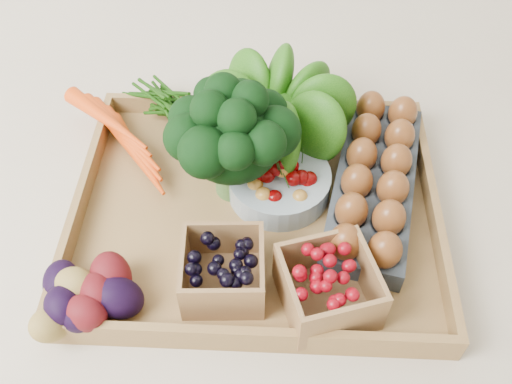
{
  "coord_description": "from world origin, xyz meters",
  "views": [
    {
      "loc": [
        0.02,
        -0.54,
        0.71
      ],
      "look_at": [
        0.0,
        0.0,
        0.06
      ],
      "focal_mm": 40.0,
      "sensor_mm": 36.0,
      "label": 1
    }
  ],
  "objects_px": {
    "tray": "(256,213)",
    "broccoli": "(232,157)",
    "egg_carton": "(373,186)",
    "cherry_bowl": "(279,183)"
  },
  "relations": [
    {
      "from": "tray",
      "to": "egg_carton",
      "type": "distance_m",
      "value": 0.19
    },
    {
      "from": "tray",
      "to": "broccoli",
      "type": "relative_size",
      "value": 2.9
    },
    {
      "from": "tray",
      "to": "cherry_bowl",
      "type": "height_order",
      "value": "cherry_bowl"
    },
    {
      "from": "broccoli",
      "to": "tray",
      "type": "bearing_deg",
      "value": -48.95
    },
    {
      "from": "egg_carton",
      "to": "tray",
      "type": "bearing_deg",
      "value": -155.45
    },
    {
      "from": "tray",
      "to": "cherry_bowl",
      "type": "relative_size",
      "value": 3.42
    },
    {
      "from": "tray",
      "to": "broccoli",
      "type": "xyz_separation_m",
      "value": [
        -0.04,
        0.04,
        0.08
      ]
    },
    {
      "from": "broccoli",
      "to": "egg_carton",
      "type": "relative_size",
      "value": 0.56
    },
    {
      "from": "tray",
      "to": "broccoli",
      "type": "bearing_deg",
      "value": 131.05
    },
    {
      "from": "broccoli",
      "to": "egg_carton",
      "type": "bearing_deg",
      "value": -0.49
    }
  ]
}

